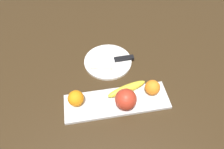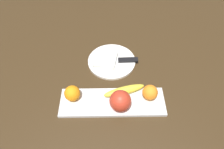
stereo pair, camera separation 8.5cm
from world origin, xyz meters
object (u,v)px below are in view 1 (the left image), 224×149
object	(u,v)px
apple	(126,100)
folded_napkin	(102,60)
orange_near_banana	(152,87)
dinner_plate	(108,61)
orange_near_apple	(76,98)
knife	(121,59)
banana	(126,89)
fruit_tray	(117,102)

from	to	relation	value
apple	folded_napkin	xyz separation A→B (m)	(0.06, -0.25, -0.03)
orange_near_banana	dinner_plate	world-z (taller)	orange_near_banana
orange_near_apple	folded_napkin	size ratio (longest dim) A/B	0.55
apple	knife	world-z (taller)	apple
orange_near_apple	knife	world-z (taller)	orange_near_apple
banana	knife	size ratio (longest dim) A/B	0.93
folded_napkin	apple	bearing A→B (deg)	102.49
knife	fruit_tray	bearing A→B (deg)	73.46
banana	orange_near_banana	size ratio (longest dim) A/B	2.80
fruit_tray	banana	xyz separation A→B (m)	(-0.04, -0.04, 0.02)
banana	folded_napkin	xyz separation A→B (m)	(0.07, -0.18, -0.01)
orange_near_banana	orange_near_apple	bearing A→B (deg)	-0.03
banana	knife	distance (m)	0.18
knife	apple	bearing A→B (deg)	81.58
orange_near_apple	folded_napkin	distance (m)	0.24
orange_near_banana	apple	bearing A→B (deg)	22.22
banana	dinner_plate	distance (m)	0.19
apple	knife	distance (m)	0.25
orange_near_apple	knife	size ratio (longest dim) A/B	0.34
orange_near_banana	folded_napkin	world-z (taller)	orange_near_banana
orange_near_apple	apple	bearing A→B (deg)	165.29
apple	banana	xyz separation A→B (m)	(-0.01, -0.07, -0.02)
banana	folded_napkin	world-z (taller)	banana
banana	folded_napkin	size ratio (longest dim) A/B	1.50
apple	orange_near_apple	size ratio (longest dim) A/B	1.33
banana	orange_near_banana	bearing A→B (deg)	-27.15
apple	orange_near_banana	distance (m)	0.13
orange_near_apple	dinner_plate	world-z (taller)	orange_near_apple
banana	orange_near_banana	distance (m)	0.11
knife	folded_napkin	bearing A→B (deg)	-4.66
apple	folded_napkin	bearing A→B (deg)	-77.51
apple	dinner_plate	xyz separation A→B (m)	(0.03, -0.25, -0.05)
folded_napkin	banana	bearing A→B (deg)	111.01
fruit_tray	dinner_plate	xyz separation A→B (m)	(-0.00, -0.22, -0.00)
banana	dinner_plate	xyz separation A→B (m)	(0.04, -0.18, -0.02)
fruit_tray	knife	xyz separation A→B (m)	(-0.06, -0.22, 0.01)
fruit_tray	apple	distance (m)	0.06
apple	orange_near_apple	world-z (taller)	apple
orange_near_apple	folded_napkin	xyz separation A→B (m)	(-0.13, -0.20, -0.02)
banana	dinner_plate	size ratio (longest dim) A/B	0.77
apple	banana	bearing A→B (deg)	-102.18
orange_near_apple	folded_napkin	bearing A→B (deg)	-122.04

